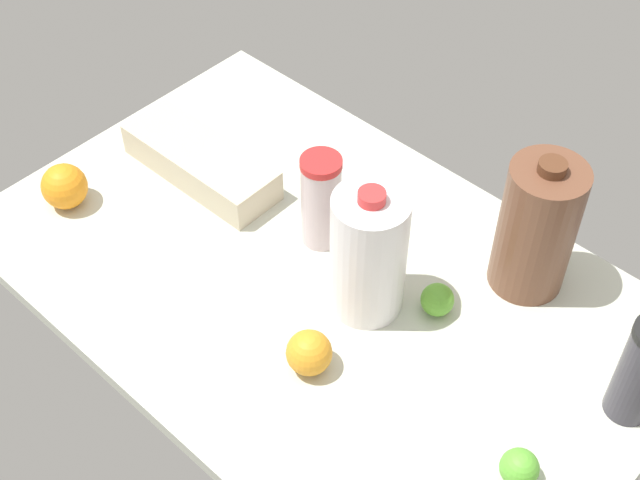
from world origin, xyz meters
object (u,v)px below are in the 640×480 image
(tumbler_cup, at_px, (321,200))
(orange_far_back, at_px, (64,186))
(egg_carton, at_px, (201,162))
(lime_by_jug, at_px, (437,300))
(milk_jug, at_px, (368,254))
(orange_beside_bowl, at_px, (309,353))
(lime_near_front, at_px, (519,468))
(chocolate_milk_jug, at_px, (537,228))

(tumbler_cup, distance_m, orange_far_back, 0.49)
(tumbler_cup, bearing_deg, egg_carton, -173.16)
(lime_by_jug, xyz_separation_m, orange_far_back, (-0.67, -0.27, 0.01))
(egg_carton, bearing_deg, milk_jug, -3.74)
(orange_beside_bowl, relative_size, lime_by_jug, 1.31)
(milk_jug, xyz_separation_m, orange_beside_bowl, (0.02, -0.16, -0.08))
(milk_jug, relative_size, lime_near_front, 4.46)
(orange_beside_bowl, bearing_deg, egg_carton, 158.10)
(egg_carton, xyz_separation_m, lime_near_front, (0.82, -0.12, -0.00))
(chocolate_milk_jug, xyz_separation_m, lime_by_jug, (-0.07, -0.16, -0.10))
(lime_near_front, bearing_deg, egg_carton, 171.42)
(tumbler_cup, xyz_separation_m, orange_beside_bowl, (0.18, -0.22, -0.06))
(milk_jug, relative_size, orange_far_back, 2.99)
(lime_by_jug, bearing_deg, tumbler_cup, -178.03)
(milk_jug, xyz_separation_m, lime_near_front, (0.38, -0.10, -0.09))
(tumbler_cup, bearing_deg, milk_jug, -19.99)
(milk_jug, height_order, lime_near_front, milk_jug)
(chocolate_milk_jug, relative_size, lime_by_jug, 4.76)
(milk_jug, distance_m, orange_beside_bowl, 0.19)
(milk_jug, distance_m, egg_carton, 0.45)
(lime_near_front, relative_size, lime_by_jug, 1.02)
(orange_beside_bowl, bearing_deg, tumbler_cup, 129.13)
(milk_jug, distance_m, orange_far_back, 0.61)
(milk_jug, bearing_deg, lime_by_jug, 33.54)
(egg_carton, height_order, lime_near_front, egg_carton)
(tumbler_cup, height_order, chocolate_milk_jug, chocolate_milk_jug)
(egg_carton, bearing_deg, orange_far_back, -120.16)
(lime_near_front, bearing_deg, milk_jug, 165.11)
(orange_far_back, bearing_deg, chocolate_milk_jug, 30.23)
(milk_jug, height_order, lime_by_jug, milk_jug)
(chocolate_milk_jug, xyz_separation_m, orange_beside_bowl, (-0.15, -0.39, -0.09))
(milk_jug, relative_size, egg_carton, 0.79)
(milk_jug, distance_m, chocolate_milk_jug, 0.29)
(lime_near_front, bearing_deg, orange_beside_bowl, -169.96)
(tumbler_cup, relative_size, egg_carton, 0.58)
(lime_near_front, bearing_deg, orange_far_back, -173.90)
(tumbler_cup, xyz_separation_m, milk_jug, (0.16, -0.06, 0.03))
(milk_jug, height_order, orange_far_back, milk_jug)
(chocolate_milk_jug, relative_size, egg_carton, 0.83)
(tumbler_cup, height_order, lime_near_front, tumbler_cup)
(lime_near_front, bearing_deg, chocolate_milk_jug, 122.40)
(tumbler_cup, xyz_separation_m, lime_by_jug, (0.26, 0.01, -0.07))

